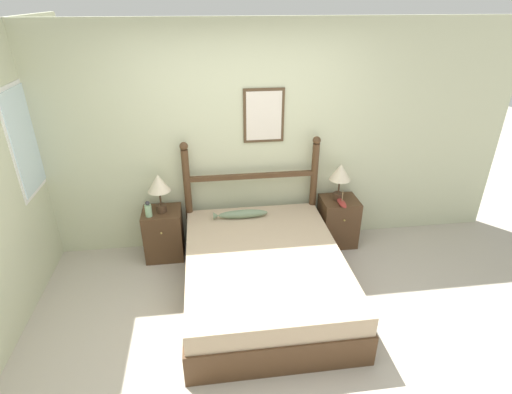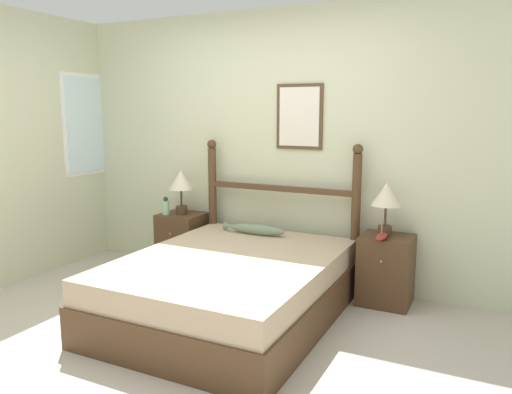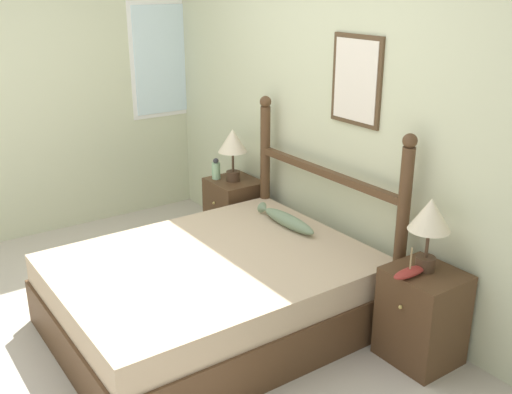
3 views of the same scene
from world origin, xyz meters
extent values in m
plane|color=#B7AD9E|center=(0.00, 0.00, 0.00)|extent=(16.00, 16.00, 0.00)
cube|color=beige|center=(0.00, 1.73, 1.27)|extent=(6.40, 0.06, 2.55)
cube|color=#4C3823|center=(0.30, 1.69, 1.56)|extent=(0.45, 0.02, 0.59)
cube|color=silver|center=(0.30, 1.68, 1.56)|extent=(0.39, 0.01, 0.53)
cube|color=beige|center=(-2.13, 0.00, 1.27)|extent=(0.06, 6.40, 2.55)
cube|color=white|center=(-2.10, 1.65, 1.47)|extent=(0.01, 1.02, 1.09)
cube|color=silver|center=(-2.09, 1.65, 1.47)|extent=(0.01, 0.94, 1.01)
cube|color=#4C331E|center=(0.15, 0.63, 0.15)|extent=(1.54, 1.98, 0.31)
cube|color=tan|center=(0.15, 0.63, 0.40)|extent=(1.50, 1.94, 0.19)
cylinder|color=#4C331E|center=(-0.58, 1.59, 0.63)|extent=(0.08, 0.08, 1.25)
sphere|color=#4C331E|center=(-0.58, 1.59, 1.29)|extent=(0.09, 0.09, 0.09)
cylinder|color=#4C331E|center=(0.88, 1.59, 0.63)|extent=(0.08, 0.08, 1.25)
sphere|color=#4C331E|center=(0.88, 1.59, 1.29)|extent=(0.09, 0.09, 0.09)
cube|color=#4C331E|center=(0.15, 1.59, 0.90)|extent=(1.46, 0.06, 0.05)
cube|color=#4C331E|center=(-0.88, 1.48, 0.29)|extent=(0.43, 0.38, 0.59)
sphere|color=tan|center=(-0.88, 1.27, 0.42)|extent=(0.02, 0.02, 0.02)
cube|color=#4C331E|center=(1.18, 1.48, 0.29)|extent=(0.43, 0.38, 0.59)
sphere|color=tan|center=(1.18, 1.27, 0.42)|extent=(0.02, 0.02, 0.02)
cylinder|color=#422D1E|center=(-0.87, 1.46, 0.63)|extent=(0.12, 0.12, 0.08)
cylinder|color=#422D1E|center=(-0.87, 1.46, 0.76)|extent=(0.02, 0.02, 0.17)
cone|color=beige|center=(-0.87, 1.46, 0.94)|extent=(0.24, 0.24, 0.19)
cylinder|color=#422D1E|center=(1.15, 1.49, 0.63)|extent=(0.12, 0.12, 0.08)
cylinder|color=#422D1E|center=(1.15, 1.49, 0.76)|extent=(0.02, 0.02, 0.17)
cone|color=beige|center=(1.15, 1.49, 0.94)|extent=(0.24, 0.24, 0.19)
cylinder|color=#99C699|center=(-1.00, 1.38, 0.66)|extent=(0.07, 0.07, 0.14)
sphere|color=#333338|center=(-1.00, 1.38, 0.75)|extent=(0.05, 0.05, 0.05)
ellipsoid|color=maroon|center=(1.15, 1.36, 0.61)|extent=(0.08, 0.25, 0.05)
cylinder|color=#997F56|center=(1.15, 1.36, 0.70)|extent=(0.01, 0.01, 0.13)
ellipsoid|color=gray|center=(0.02, 1.36, 0.54)|extent=(0.55, 0.11, 0.09)
cone|color=gray|center=(-0.28, 1.36, 0.54)|extent=(0.06, 0.09, 0.09)
camera|label=1|loc=(-0.36, -2.51, 2.73)|focal=28.00mm
camera|label=2|loc=(1.98, -2.62, 1.62)|focal=35.00mm
camera|label=3|loc=(3.16, -1.13, 2.19)|focal=42.00mm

